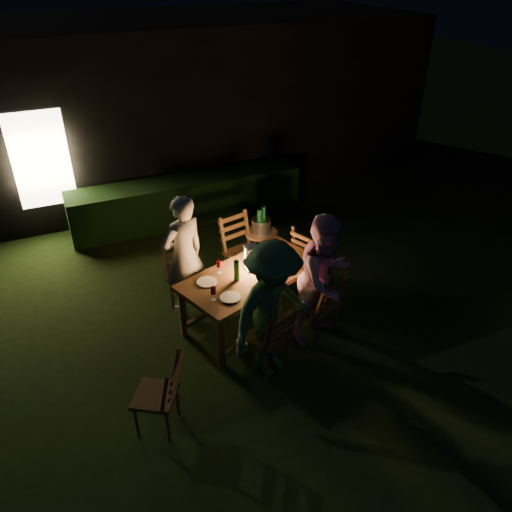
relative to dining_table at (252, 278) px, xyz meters
name	(u,v)px	position (x,y,z in m)	size (l,w,h in m)	color
garden_envelope	(172,101)	(0.62, 5.63, 0.89)	(40.00, 40.00, 3.20)	black
dining_table	(252,278)	(0.00, 0.00, 0.00)	(2.05, 1.49, 0.77)	#4C3419
chair_near_left	(269,347)	(-0.17, -0.88, -0.40)	(0.57, 0.59, 0.98)	#4C3419
chair_near_right	(318,314)	(0.68, -0.57, -0.39)	(0.58, 0.60, 1.00)	#4C3419
chair_far_left	(189,291)	(-0.68, 0.58, -0.38)	(0.56, 0.59, 1.03)	#4C3419
chair_far_right	(243,263)	(0.26, 0.91, -0.37)	(0.59, 0.62, 1.08)	#4C3419
chair_end	(313,267)	(1.16, 0.41, -0.38)	(0.64, 0.62, 1.04)	#4C3419
chair_spare	(158,405)	(-1.57, -1.21, -0.41)	(0.61, 0.60, 0.95)	#4C3419
person_house_side	(184,255)	(-0.70, 0.62, 0.16)	(0.62, 0.41, 1.71)	beige
person_opp_right	(324,279)	(0.70, -0.62, 0.17)	(0.84, 0.65, 1.72)	#BB81A8
person_opp_left	(272,311)	(-0.15, -0.92, 0.17)	(1.11, 0.64, 1.72)	#316238
lantern	(252,259)	(0.03, 0.06, 0.23)	(0.16, 0.16, 0.35)	white
plate_far_left	(207,282)	(-0.59, 0.02, 0.08)	(0.25, 0.25, 0.01)	white
plate_near_left	(230,297)	(-0.44, -0.39, 0.08)	(0.25, 0.25, 0.01)	white
plate_far_right	(265,253)	(0.35, 0.36, 0.08)	(0.25, 0.25, 0.01)	white
plate_near_right	(288,266)	(0.50, -0.06, 0.08)	(0.25, 0.25, 0.01)	white
wineglass_a	(219,267)	(-0.38, 0.16, 0.16)	(0.06, 0.06, 0.18)	#59070F
wineglass_b	(213,294)	(-0.64, -0.35, 0.16)	(0.06, 0.06, 0.18)	#59070F
wineglass_c	(284,267)	(0.38, -0.16, 0.16)	(0.06, 0.06, 0.18)	#59070F
wineglass_d	(276,245)	(0.52, 0.38, 0.16)	(0.06, 0.06, 0.18)	#59070F
wineglass_e	(262,280)	(0.01, -0.32, 0.16)	(0.06, 0.06, 0.18)	silver
bottle_table	(237,271)	(-0.24, -0.08, 0.22)	(0.07, 0.07, 0.28)	#0F471E
napkin_left	(260,287)	(-0.03, -0.35, 0.08)	(0.18, 0.14, 0.01)	red
napkin_right	(298,266)	(0.62, -0.10, 0.08)	(0.18, 0.14, 0.01)	red
phone	(230,303)	(-0.48, -0.49, 0.08)	(0.14, 0.07, 0.01)	black
side_table	(261,237)	(0.65, 1.11, -0.11)	(0.49, 0.49, 0.66)	#865F43
ice_bucket	(261,226)	(0.65, 1.11, 0.08)	(0.30, 0.30, 0.22)	#A5A8AD
bottle_bucket_a	(259,224)	(0.60, 1.07, 0.13)	(0.07, 0.07, 0.32)	#0F471E
bottle_bucket_b	(263,221)	(0.70, 1.15, 0.13)	(0.07, 0.07, 0.32)	#0F471E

